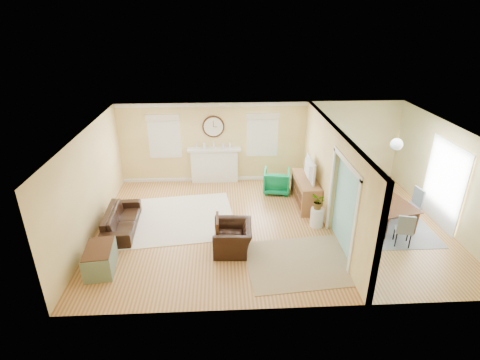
% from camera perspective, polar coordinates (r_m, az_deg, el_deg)
% --- Properties ---
extents(floor, '(9.00, 9.00, 0.00)m').
position_cam_1_polar(floor, '(9.96, 4.72, -6.92)').
color(floor, brown).
rests_on(floor, ground).
extents(wall_back, '(9.00, 0.02, 2.60)m').
position_cam_1_polar(wall_back, '(12.13, 3.14, 5.78)').
color(wall_back, tan).
rests_on(wall_back, ground).
extents(wall_front, '(9.00, 0.02, 2.60)m').
position_cam_1_polar(wall_front, '(6.78, 8.35, -10.66)').
color(wall_front, tan).
rests_on(wall_front, ground).
extents(wall_left, '(0.02, 6.00, 2.60)m').
position_cam_1_polar(wall_left, '(9.82, -22.00, -0.65)').
color(wall_left, tan).
rests_on(wall_left, ground).
extents(wall_right, '(0.02, 6.00, 2.60)m').
position_cam_1_polar(wall_right, '(10.91, 29.13, 0.42)').
color(wall_right, tan).
rests_on(wall_right, ground).
extents(ceiling, '(9.00, 6.00, 0.02)m').
position_cam_1_polar(ceiling, '(8.90, 5.30, 7.55)').
color(ceiling, white).
rests_on(ceiling, wall_back).
extents(partition, '(0.17, 6.00, 2.60)m').
position_cam_1_polar(partition, '(9.90, 13.50, 1.07)').
color(partition, tan).
rests_on(partition, ground).
extents(fireplace, '(1.70, 0.30, 1.17)m').
position_cam_1_polar(fireplace, '(12.20, -3.91, 2.35)').
color(fireplace, white).
rests_on(fireplace, ground).
extents(wall_clock, '(0.70, 0.07, 0.70)m').
position_cam_1_polar(wall_clock, '(11.87, -4.08, 8.12)').
color(wall_clock, '#401F0F').
rests_on(wall_clock, wall_back).
extents(window_left, '(1.05, 0.13, 1.42)m').
position_cam_1_polar(window_left, '(12.04, -11.50, 6.98)').
color(window_left, white).
rests_on(window_left, wall_back).
extents(window_right, '(1.05, 0.13, 1.42)m').
position_cam_1_polar(window_right, '(11.98, 3.44, 7.34)').
color(window_right, white).
rests_on(window_right, wall_back).
extents(french_doors, '(0.06, 1.70, 2.20)m').
position_cam_1_polar(french_doors, '(10.96, 28.71, -0.54)').
color(french_doors, white).
rests_on(french_doors, ground).
extents(pendant, '(0.30, 0.30, 0.55)m').
position_cam_1_polar(pendant, '(9.89, 22.75, 5.04)').
color(pendant, gold).
rests_on(pendant, ceiling).
extents(rug_cream, '(3.31, 2.96, 0.02)m').
position_cam_1_polar(rug_cream, '(10.38, -9.51, -5.75)').
color(rug_cream, beige).
rests_on(rug_cream, floor).
extents(rug_jute, '(2.49, 2.11, 0.01)m').
position_cam_1_polar(rug_jute, '(8.70, 8.88, -12.28)').
color(rug_jute, tan).
rests_on(rug_jute, floor).
extents(rug_grey, '(2.24, 2.80, 0.01)m').
position_cam_1_polar(rug_grey, '(10.85, 20.53, -5.71)').
color(rug_grey, gray).
rests_on(rug_grey, floor).
extents(sofa, '(0.84, 1.92, 0.55)m').
position_cam_1_polar(sofa, '(10.11, -17.61, -5.79)').
color(sofa, black).
rests_on(sofa, floor).
extents(eames_chair, '(0.93, 1.05, 0.65)m').
position_cam_1_polar(eames_chair, '(8.84, -1.12, -8.78)').
color(eames_chair, black).
rests_on(eames_chair, floor).
extents(green_chair, '(0.90, 0.92, 0.72)m').
position_cam_1_polar(green_chair, '(11.61, 5.59, -0.16)').
color(green_chair, '#0A7C4E').
rests_on(green_chair, floor).
extents(trunk, '(0.69, 1.02, 0.55)m').
position_cam_1_polar(trunk, '(8.79, -20.54, -11.18)').
color(trunk, slate).
rests_on(trunk, floor).
extents(credenza, '(0.55, 1.63, 0.80)m').
position_cam_1_polar(credenza, '(10.98, 9.95, -1.72)').
color(credenza, '#946946').
rests_on(credenza, floor).
extents(tv, '(0.17, 1.07, 0.61)m').
position_cam_1_polar(tv, '(10.68, 10.12, 1.68)').
color(tv, black).
rests_on(tv, credenza).
extents(garden_stool, '(0.34, 0.34, 0.50)m').
position_cam_1_polar(garden_stool, '(9.99, 11.63, -5.60)').
color(garden_stool, white).
rests_on(garden_stool, floor).
extents(potted_plant, '(0.37, 0.41, 0.43)m').
position_cam_1_polar(potted_plant, '(9.77, 11.86, -3.23)').
color(potted_plant, '#337F33').
rests_on(potted_plant, garden_stool).
extents(dining_table, '(1.43, 2.06, 0.66)m').
position_cam_1_polar(dining_table, '(10.70, 20.79, -4.20)').
color(dining_table, '#401F0F').
rests_on(dining_table, floor).
extents(dining_chair_n, '(0.50, 0.50, 0.93)m').
position_cam_1_polar(dining_chair_n, '(11.62, 19.19, -0.46)').
color(dining_chair_n, gray).
rests_on(dining_chair_n, floor).
extents(dining_chair_s, '(0.47, 0.47, 0.86)m').
position_cam_1_polar(dining_chair_s, '(9.74, 23.73, -6.46)').
color(dining_chair_s, gray).
rests_on(dining_chair_s, floor).
extents(dining_chair_w, '(0.40, 0.40, 0.91)m').
position_cam_1_polar(dining_chair_w, '(10.42, 17.11, -3.18)').
color(dining_chair_w, white).
rests_on(dining_chair_w, floor).
extents(dining_chair_e, '(0.46, 0.46, 0.95)m').
position_cam_1_polar(dining_chair_e, '(10.84, 24.63, -3.14)').
color(dining_chair_e, gray).
rests_on(dining_chair_e, floor).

